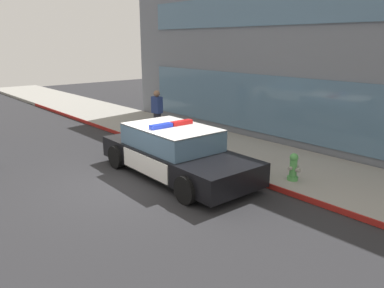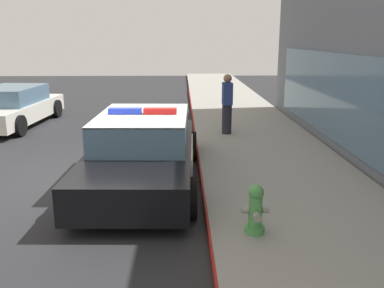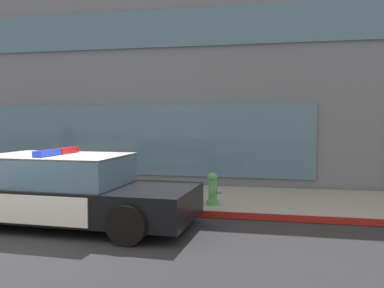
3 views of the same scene
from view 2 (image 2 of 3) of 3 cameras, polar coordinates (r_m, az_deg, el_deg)
ground at (r=8.97m, az=-15.22°, el=-4.66°), size 48.00×48.00×0.00m
sidewalk at (r=8.92m, az=12.09°, el=-4.04°), size 48.00×3.33×0.15m
curb_red_paint at (r=8.69m, az=1.21°, el=-4.22°), size 28.80×0.04×0.14m
police_cruiser at (r=8.35m, az=-6.76°, el=-0.76°), size 5.07×2.28×1.49m
fire_hydrant at (r=5.97m, az=8.74°, el=-8.98°), size 0.34×0.39×0.73m
car_far_lane at (r=14.98m, az=-23.47°, el=4.73°), size 4.75×2.24×1.29m
pedestrian_on_sidewalk at (r=11.94m, az=4.86°, el=5.52°), size 0.41×0.28×1.71m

